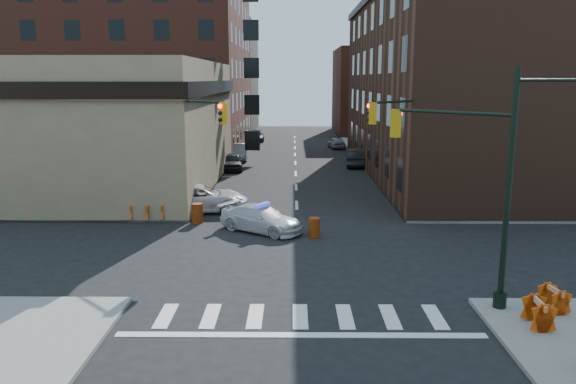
{
  "coord_description": "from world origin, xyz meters",
  "views": [
    {
      "loc": [
        -0.26,
        -24.33,
        7.79
      ],
      "look_at": [
        -0.49,
        3.32,
        2.2
      ],
      "focal_mm": 35.0,
      "sensor_mm": 36.0,
      "label": 1
    }
  ],
  "objects_px": {
    "parked_car_enear": "(356,158)",
    "barrel_road": "(314,228)",
    "barrel_bank": "(197,213)",
    "police_car": "(261,219)",
    "barricade_se_a": "(554,299)",
    "barricade_nw_a": "(171,210)",
    "pickup": "(200,198)",
    "parked_car_wnear": "(232,162)",
    "pedestrian_b": "(146,200)",
    "parked_car_wfar": "(239,152)",
    "pedestrian_a": "(171,202)"
  },
  "relations": [
    {
      "from": "parked_car_wfar",
      "to": "barricade_nw_a",
      "type": "xyz_separation_m",
      "value": [
        -1.51,
        -24.24,
        -0.14
      ]
    },
    {
      "from": "barrel_bank",
      "to": "parked_car_enear",
      "type": "bearing_deg",
      "value": 61.75
    },
    {
      "from": "parked_car_wnear",
      "to": "barrel_bank",
      "type": "xyz_separation_m",
      "value": [
        0.0,
        -18.31,
        -0.19
      ]
    },
    {
      "from": "pedestrian_b",
      "to": "parked_car_enear",
      "type": "bearing_deg",
      "value": 53.8
    },
    {
      "from": "pickup",
      "to": "pedestrian_a",
      "type": "bearing_deg",
      "value": 143.67
    },
    {
      "from": "pickup",
      "to": "barrel_road",
      "type": "distance_m",
      "value": 8.67
    },
    {
      "from": "barrel_bank",
      "to": "barricade_nw_a",
      "type": "relative_size",
      "value": 0.84
    },
    {
      "from": "pickup",
      "to": "barricade_se_a",
      "type": "relative_size",
      "value": 5.41
    },
    {
      "from": "parked_car_enear",
      "to": "pedestrian_b",
      "type": "height_order",
      "value": "pedestrian_b"
    },
    {
      "from": "police_car",
      "to": "barricade_se_a",
      "type": "bearing_deg",
      "value": -101.65
    },
    {
      "from": "barricade_nw_a",
      "to": "barrel_bank",
      "type": "bearing_deg",
      "value": -22.15
    },
    {
      "from": "police_car",
      "to": "pickup",
      "type": "distance_m",
      "value": 5.93
    },
    {
      "from": "parked_car_wnear",
      "to": "parked_car_enear",
      "type": "height_order",
      "value": "parked_car_enear"
    },
    {
      "from": "police_car",
      "to": "parked_car_enear",
      "type": "relative_size",
      "value": 0.98
    },
    {
      "from": "pedestrian_a",
      "to": "barricade_se_a",
      "type": "relative_size",
      "value": 1.69
    },
    {
      "from": "parked_car_wnear",
      "to": "parked_car_wfar",
      "type": "height_order",
      "value": "parked_car_wfar"
    },
    {
      "from": "parked_car_enear",
      "to": "pedestrian_b",
      "type": "distance_m",
      "value": 24.27
    },
    {
      "from": "pickup",
      "to": "parked_car_enear",
      "type": "distance_m",
      "value": 21.04
    },
    {
      "from": "pickup",
      "to": "parked_car_enear",
      "type": "relative_size",
      "value": 1.23
    },
    {
      "from": "parked_car_enear",
      "to": "parked_car_wfar",
      "type": "bearing_deg",
      "value": -13.49
    },
    {
      "from": "barrel_road",
      "to": "pickup",
      "type": "bearing_deg",
      "value": 139.85
    },
    {
      "from": "parked_car_wnear",
      "to": "barrel_bank",
      "type": "distance_m",
      "value": 18.31
    },
    {
      "from": "barricade_se_a",
      "to": "barricade_nw_a",
      "type": "xyz_separation_m",
      "value": [
        -15.51,
        12.41,
        0.08
      ]
    },
    {
      "from": "barrel_bank",
      "to": "police_car",
      "type": "bearing_deg",
      "value": -25.57
    },
    {
      "from": "parked_car_wnear",
      "to": "barrel_bank",
      "type": "bearing_deg",
      "value": -95.36
    },
    {
      "from": "pickup",
      "to": "police_car",
      "type": "bearing_deg",
      "value": -147.53
    },
    {
      "from": "parked_car_wfar",
      "to": "barrel_bank",
      "type": "distance_m",
      "value": 24.48
    },
    {
      "from": "pedestrian_a",
      "to": "pedestrian_b",
      "type": "height_order",
      "value": "pedestrian_b"
    },
    {
      "from": "pedestrian_a",
      "to": "pedestrian_b",
      "type": "xyz_separation_m",
      "value": [
        -1.47,
        0.24,
        0.06
      ]
    },
    {
      "from": "parked_car_wfar",
      "to": "pedestrian_b",
      "type": "distance_m",
      "value": 24.03
    },
    {
      "from": "parked_car_wnear",
      "to": "parked_car_enear",
      "type": "relative_size",
      "value": 0.91
    },
    {
      "from": "parked_car_wnear",
      "to": "barrel_road",
      "type": "height_order",
      "value": "parked_car_wnear"
    },
    {
      "from": "parked_car_enear",
      "to": "barrel_bank",
      "type": "bearing_deg",
      "value": 68.27
    },
    {
      "from": "police_car",
      "to": "parked_car_wnear",
      "type": "bearing_deg",
      "value": 43.7
    },
    {
      "from": "barrel_bank",
      "to": "barricade_se_a",
      "type": "height_order",
      "value": "barrel_bank"
    },
    {
      "from": "parked_car_wnear",
      "to": "parked_car_enear",
      "type": "bearing_deg",
      "value": 5.77
    },
    {
      "from": "barrel_road",
      "to": "barricade_nw_a",
      "type": "relative_size",
      "value": 0.78
    },
    {
      "from": "parked_car_wfar",
      "to": "pedestrian_a",
      "type": "relative_size",
      "value": 2.61
    },
    {
      "from": "parked_car_wnear",
      "to": "pedestrian_b",
      "type": "distance_m",
      "value": 17.92
    },
    {
      "from": "police_car",
      "to": "pedestrian_a",
      "type": "relative_size",
      "value": 2.54
    },
    {
      "from": "police_car",
      "to": "pickup",
      "type": "xyz_separation_m",
      "value": [
        -3.91,
        4.45,
        0.14
      ]
    },
    {
      "from": "pedestrian_b",
      "to": "barrel_road",
      "type": "relative_size",
      "value": 1.9
    },
    {
      "from": "police_car",
      "to": "pedestrian_b",
      "type": "distance_m",
      "value": 7.02
    },
    {
      "from": "barrel_road",
      "to": "pedestrian_b",
      "type": "bearing_deg",
      "value": 159.41
    },
    {
      "from": "barrel_road",
      "to": "police_car",
      "type": "bearing_deg",
      "value": 157.33
    },
    {
      "from": "pickup",
      "to": "barricade_nw_a",
      "type": "xyz_separation_m",
      "value": [
        -1.21,
        -2.49,
        -0.17
      ]
    },
    {
      "from": "parked_car_enear",
      "to": "barrel_road",
      "type": "distance_m",
      "value": 23.8
    },
    {
      "from": "pedestrian_b",
      "to": "barrel_bank",
      "type": "distance_m",
      "value": 3.1
    },
    {
      "from": "barrel_road",
      "to": "barricade_nw_a",
      "type": "xyz_separation_m",
      "value": [
        -7.83,
        3.1,
        0.13
      ]
    },
    {
      "from": "police_car",
      "to": "parked_car_wnear",
      "type": "height_order",
      "value": "parked_car_wnear"
    }
  ]
}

